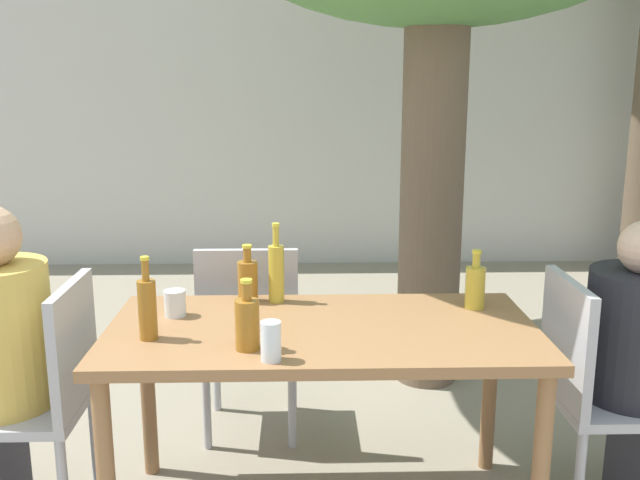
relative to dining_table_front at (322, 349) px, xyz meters
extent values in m
cube|color=beige|center=(0.00, 3.83, 0.73)|extent=(10.00, 0.08, 2.80)
cylinder|color=brown|center=(0.61, 1.27, 0.34)|extent=(0.33, 0.33, 2.02)
cube|color=#996B42|center=(0.00, 0.00, 0.07)|extent=(1.54, 0.77, 0.04)
cylinder|color=#996B42|center=(-0.71, -0.32, -0.31)|extent=(0.06, 0.06, 0.72)
cylinder|color=#996B42|center=(0.71, -0.32, -0.31)|extent=(0.06, 0.06, 0.72)
cylinder|color=#996B42|center=(-0.71, 0.32, -0.31)|extent=(0.06, 0.06, 0.72)
cylinder|color=#996B42|center=(0.71, 0.32, -0.31)|extent=(0.06, 0.06, 0.72)
cube|color=#B2B2B7|center=(-1.09, 0.00, -0.22)|extent=(0.44, 0.44, 0.04)
cube|color=#B2B2B7|center=(-0.89, 0.00, 0.03)|extent=(0.04, 0.44, 0.45)
cylinder|color=#B2B2B7|center=(-0.90, 0.19, -0.45)|extent=(0.04, 0.04, 0.44)
cube|color=#B2B2B7|center=(1.09, 0.00, -0.22)|extent=(0.44, 0.44, 0.04)
cube|color=#B2B2B7|center=(0.89, 0.00, 0.03)|extent=(0.04, 0.44, 0.45)
cylinder|color=#B2B2B7|center=(1.28, 0.19, -0.45)|extent=(0.04, 0.04, 0.44)
cylinder|color=#B2B2B7|center=(0.90, 0.19, -0.45)|extent=(0.04, 0.04, 0.44)
cube|color=#B2B2B7|center=(-0.31, 0.70, -0.22)|extent=(0.44, 0.44, 0.04)
cube|color=#B2B2B7|center=(-0.31, 0.50, 0.03)|extent=(0.44, 0.04, 0.45)
cylinder|color=#B2B2B7|center=(-0.12, 0.89, -0.45)|extent=(0.04, 0.04, 0.44)
cylinder|color=#B2B2B7|center=(-0.50, 0.89, -0.45)|extent=(0.04, 0.04, 0.44)
cylinder|color=#B2B2B7|center=(-0.12, 0.51, -0.45)|extent=(0.04, 0.04, 0.44)
cylinder|color=#B2B2B7|center=(-0.50, 0.51, -0.45)|extent=(0.04, 0.04, 0.44)
cylinder|color=#232328|center=(1.15, 0.00, 0.04)|extent=(0.37, 0.37, 0.48)
cylinder|color=gold|center=(0.60, 0.19, 0.17)|extent=(0.08, 0.08, 0.16)
cylinder|color=gold|center=(0.60, 0.19, 0.28)|extent=(0.03, 0.03, 0.06)
cylinder|color=gold|center=(0.60, 0.19, 0.31)|extent=(0.04, 0.04, 0.01)
cylinder|color=#9E661E|center=(-0.29, 0.30, 0.17)|extent=(0.08, 0.08, 0.16)
cylinder|color=#9E661E|center=(-0.29, 0.30, 0.28)|extent=(0.03, 0.03, 0.06)
cylinder|color=gold|center=(-0.29, 0.30, 0.31)|extent=(0.04, 0.04, 0.01)
cylinder|color=#9E661E|center=(-0.25, -0.21, 0.17)|extent=(0.08, 0.08, 0.17)
cylinder|color=#9E661E|center=(-0.25, -0.21, 0.29)|extent=(0.03, 0.03, 0.06)
cylinder|color=gold|center=(-0.25, -0.21, 0.32)|extent=(0.04, 0.04, 0.01)
cylinder|color=gold|center=(-0.17, 0.30, 0.20)|extent=(0.06, 0.06, 0.23)
cylinder|color=gold|center=(-0.17, 0.30, 0.36)|extent=(0.02, 0.02, 0.08)
cylinder|color=gold|center=(-0.17, 0.30, 0.40)|extent=(0.03, 0.03, 0.01)
cylinder|color=#9E661E|center=(-0.60, -0.11, 0.19)|extent=(0.06, 0.06, 0.21)
cylinder|color=#9E661E|center=(-0.60, -0.11, 0.33)|extent=(0.03, 0.03, 0.07)
cylinder|color=gold|center=(-0.60, -0.11, 0.37)|extent=(0.03, 0.03, 0.01)
cylinder|color=white|center=(-0.55, 0.13, 0.14)|extent=(0.08, 0.08, 0.10)
cylinder|color=white|center=(-0.17, -0.31, 0.15)|extent=(0.07, 0.07, 0.13)
camera|label=1|loc=(-0.07, -2.42, 0.96)|focal=40.00mm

